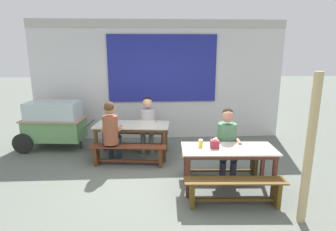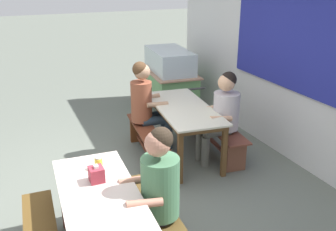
% 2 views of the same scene
% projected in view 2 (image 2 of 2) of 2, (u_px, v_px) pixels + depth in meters
% --- Properties ---
extents(ground_plane, '(40.00, 40.00, 0.00)m').
position_uv_depth(ground_plane, '(117.00, 194.00, 4.52)').
color(ground_plane, '#60665D').
extents(backdrop_wall, '(6.40, 0.23, 3.02)m').
position_uv_depth(backdrop_wall, '(302.00, 44.00, 4.88)').
color(backdrop_wall, silver).
rests_on(backdrop_wall, ground_plane).
extents(dining_table_far, '(1.65, 0.86, 0.73)m').
position_uv_depth(dining_table_far, '(183.00, 112.00, 5.23)').
color(dining_table_far, beige).
rests_on(dining_table_far, ground_plane).
extents(dining_table_near, '(1.54, 0.71, 0.73)m').
position_uv_depth(dining_table_near, '(101.00, 203.00, 3.21)').
color(dining_table_near, beige).
rests_on(dining_table_near, ground_plane).
extents(bench_far_back, '(1.53, 0.47, 0.42)m').
position_uv_depth(bench_far_back, '(216.00, 133.00, 5.51)').
color(bench_far_back, brown).
rests_on(bench_far_back, ground_plane).
extents(bench_far_front, '(1.56, 0.41, 0.42)m').
position_uv_depth(bench_far_front, '(148.00, 141.00, 5.22)').
color(bench_far_front, brown).
rests_on(bench_far_front, ground_plane).
extents(bench_near_back, '(1.47, 0.38, 0.42)m').
position_uv_depth(bench_near_back, '(158.00, 227.00, 3.51)').
color(bench_near_back, '#513D1C').
rests_on(bench_near_back, ground_plane).
extents(food_cart, '(1.74, 0.92, 1.13)m').
position_uv_depth(food_cart, '(169.00, 75.00, 7.05)').
color(food_cart, '#649E5D').
rests_on(food_cart, ground_plane).
extents(person_left_back_turned, '(0.42, 0.58, 1.32)m').
position_uv_depth(person_left_back_turned, '(146.00, 101.00, 5.38)').
color(person_left_back_turned, '#263645').
rests_on(person_left_back_turned, ground_plane).
extents(person_right_near_table, '(0.48, 0.58, 1.29)m').
position_uv_depth(person_right_near_table, '(153.00, 189.00, 3.27)').
color(person_right_near_table, '#22212F').
rests_on(person_right_near_table, ground_plane).
extents(person_center_facing, '(0.47, 0.56, 1.25)m').
position_uv_depth(person_center_facing, '(222.00, 111.00, 5.08)').
color(person_center_facing, '#62635A').
rests_on(person_center_facing, ground_plane).
extents(tissue_box, '(0.13, 0.12, 0.16)m').
position_uv_depth(tissue_box, '(96.00, 174.00, 3.36)').
color(tissue_box, '#9E2E3C').
rests_on(tissue_box, dining_table_near).
extents(condiment_jar, '(0.08, 0.08, 0.12)m').
position_uv_depth(condiment_jar, '(99.00, 163.00, 3.58)').
color(condiment_jar, yellow).
rests_on(condiment_jar, dining_table_near).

